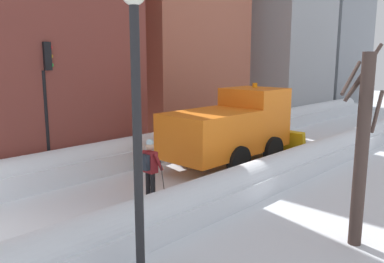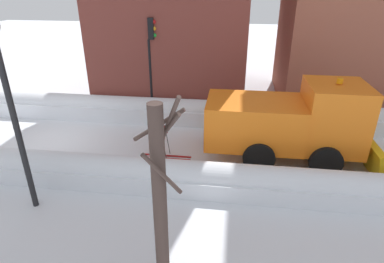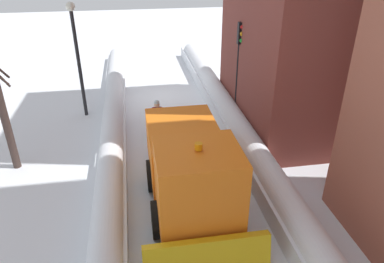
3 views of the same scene
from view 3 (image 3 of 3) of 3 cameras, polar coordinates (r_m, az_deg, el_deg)
name	(u,v)px [view 3 (image 3 of 3)]	position (r m, az deg, el deg)	size (l,w,h in m)	color
ground_plane	(197,222)	(11.29, 0.86, -14.09)	(80.00, 80.00, 0.00)	white
snowbank_left	(281,199)	(11.62, 13.95, -10.32)	(1.10, 36.00, 1.14)	white
snowbank_right	(108,220)	(10.93, -13.19, -13.56)	(1.10, 36.00, 1.02)	white
plow_truck	(190,168)	(10.95, -0.35, -5.79)	(3.20, 5.98, 3.12)	orange
skier	(157,118)	(15.20, -5.49, 2.19)	(0.62, 1.80, 1.81)	black
traffic_light_pole	(239,55)	(16.10, 7.52, 11.98)	(0.28, 0.42, 4.60)	black
street_lamp	(76,47)	(17.42, -17.83, 12.58)	(0.40, 0.40, 5.30)	black
bare_tree_near	(4,113)	(14.23, -27.68, 2.57)	(0.86, 0.99, 4.41)	#40312C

